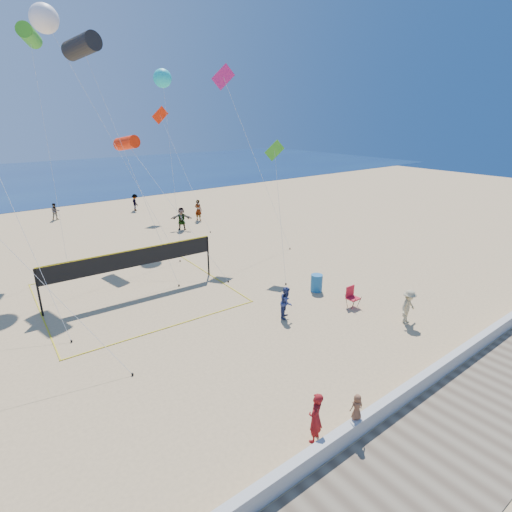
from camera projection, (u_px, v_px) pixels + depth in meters
ground at (318, 370)px, 15.19m from camera, size 120.00×120.00×0.00m
ocean at (27, 178)px, 61.54m from camera, size 140.00×50.00×0.03m
seawall at (386, 407)px, 12.85m from camera, size 32.00×0.30×0.60m
boardwalk at (444, 453)px, 11.45m from camera, size 32.00×3.60×0.03m
woman at (315, 418)px, 11.67m from camera, size 0.70×0.59×1.63m
toddler at (357, 407)px, 11.82m from camera, size 0.47×0.38×0.83m
bystander_a at (286, 302)px, 18.96m from camera, size 0.96×0.93×1.56m
bystander_b at (408, 307)px, 18.42m from camera, size 1.13×0.74×1.65m
far_person_1 at (182, 219)px, 33.63m from camera, size 1.79×1.42×1.90m
far_person_2 at (198, 210)px, 36.66m from camera, size 0.72×0.83×1.93m
far_person_3 at (55, 212)px, 36.88m from camera, size 0.76×0.60×1.55m
far_person_4 at (135, 202)px, 40.50m from camera, size 0.70×1.12×1.67m
camp_chair at (352, 295)px, 20.12m from camera, size 0.58×0.71×1.18m
trash_barrel at (317, 283)px, 21.92m from camera, size 0.77×0.77×0.96m
volleyball_net at (132, 264)px, 21.23m from camera, size 9.71×9.56×2.49m
kite_1 at (82, 46)px, 22.41m from camera, size 2.65×8.10×13.56m
kite_2 at (127, 143)px, 25.66m from camera, size 2.80×9.31×8.03m
kite_4 at (275, 160)px, 24.31m from camera, size 2.76×3.91×7.80m
kite_5 at (227, 88)px, 27.07m from camera, size 3.38×4.66×12.49m
kite_6 at (44, 19)px, 22.88m from camera, size 5.92×6.35×15.23m
kite_7 at (162, 78)px, 29.51m from camera, size 2.61×5.60×12.45m
kite_8 at (29, 36)px, 24.47m from camera, size 1.91×6.34×14.44m
kite_9 at (163, 122)px, 37.11m from camera, size 1.69×9.53×10.04m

